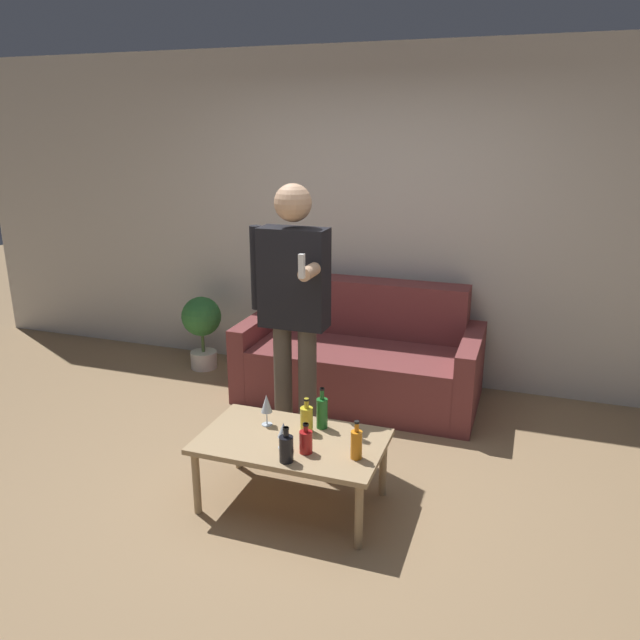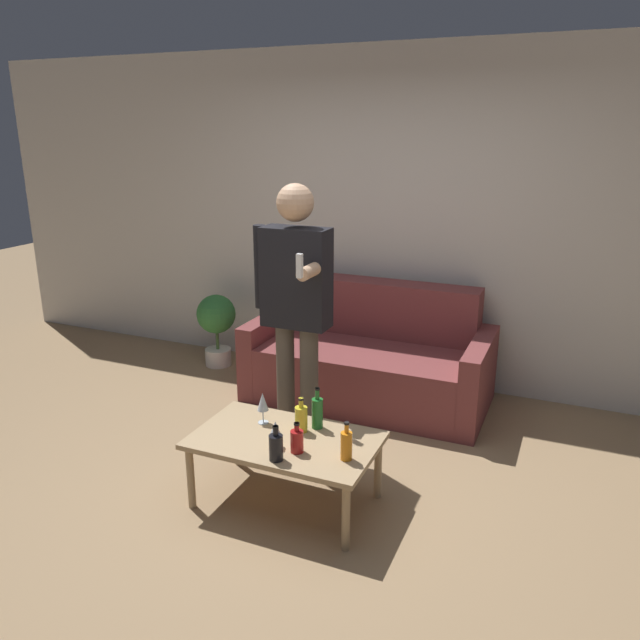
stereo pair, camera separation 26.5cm
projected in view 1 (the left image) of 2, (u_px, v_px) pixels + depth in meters
name	position (u px, v px, depth m)	size (l,w,h in m)	color
ground_plane	(288.00, 499.00, 3.65)	(16.00, 16.00, 0.00)	#997A56
wall_back	(380.00, 220.00, 5.11)	(8.00, 0.06, 2.70)	silver
couch	(361.00, 358.00, 4.97)	(1.85, 0.91, 0.89)	brown
coffee_table	(292.00, 446.00, 3.50)	(1.04, 0.62, 0.41)	tan
bottle_orange	(286.00, 448.00, 3.24)	(0.08, 0.08, 0.20)	black
bottle_green	(307.00, 419.00, 3.55)	(0.07, 0.07, 0.21)	yellow
bottle_dark	(322.00, 412.00, 3.59)	(0.07, 0.07, 0.25)	#23752D
bottle_yellow	(306.00, 441.00, 3.33)	(0.07, 0.07, 0.17)	#B21E1E
bottle_red	(356.00, 444.00, 3.27)	(0.06, 0.06, 0.21)	orange
wine_glass_near	(267.00, 404.00, 3.62)	(0.07, 0.07, 0.19)	silver
wine_glass_far	(283.00, 431.00, 3.36)	(0.07, 0.07, 0.15)	silver
person_standing_front	(293.00, 298.00, 3.97)	(0.51, 0.45, 1.76)	brown
potted_plant	(202.00, 324.00, 5.51)	(0.35, 0.35, 0.66)	silver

